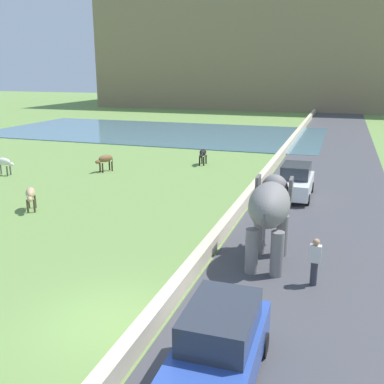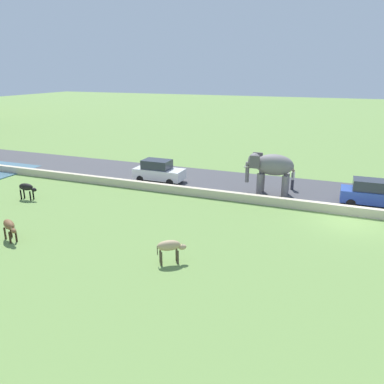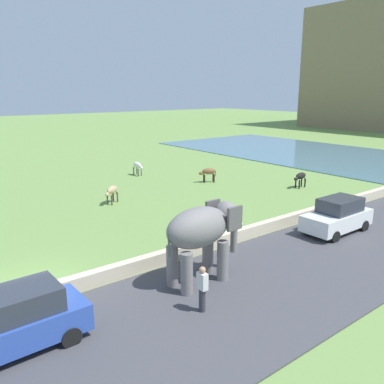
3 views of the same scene
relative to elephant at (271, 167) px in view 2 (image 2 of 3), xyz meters
name	(u,v)px [view 2 (image 2 of 3)]	position (x,y,z in m)	size (l,w,h in m)	color
ground_plane	(348,222)	(-3.42, -5.37, -2.04)	(220.00, 220.00, 0.00)	#6B8E47
road_surface	(109,170)	(1.58, 14.63, -2.01)	(7.00, 120.00, 0.06)	#424247
barrier_wall	(103,181)	(-2.22, 12.63, -1.74)	(0.40, 110.00, 0.59)	beige
elephant	(271,167)	(0.00, 0.00, 0.00)	(1.49, 3.48, 2.99)	slate
person_beside_elephant	(293,179)	(1.68, -1.39, -1.16)	(0.36, 0.22, 1.63)	#33333D
car_blue	(372,193)	(0.01, -6.71, -1.14)	(1.85, 4.03, 1.80)	#2D4CA8
car_white	(159,171)	(0.01, 8.88, -1.14)	(1.81, 4.01, 1.80)	white
cow_tan	(170,247)	(-11.99, 2.33, -1.20)	(1.07, 1.33, 1.15)	tan
cow_brown	(9,226)	(-12.86, 11.17, -1.20)	(0.91, 1.39, 1.15)	brown
cow_black	(27,188)	(-7.26, 15.43, -1.20)	(0.53, 1.41, 1.15)	black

